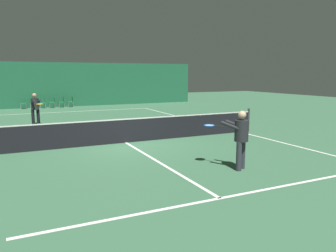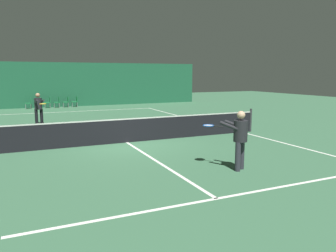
{
  "view_description": "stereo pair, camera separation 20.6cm",
  "coord_description": "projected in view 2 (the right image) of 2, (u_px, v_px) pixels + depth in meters",
  "views": [
    {
      "loc": [
        -3.89,
        -11.96,
        2.63
      ],
      "look_at": [
        0.7,
        -2.35,
        0.95
      ],
      "focal_mm": 35.0,
      "sensor_mm": 36.0,
      "label": 1
    },
    {
      "loc": [
        -3.7,
        -12.04,
        2.63
      ],
      "look_at": [
        0.7,
        -2.35,
        0.95
      ],
      "focal_mm": 35.0,
      "sensor_mm": 36.0,
      "label": 2
    }
  ],
  "objects": [
    {
      "name": "court_line_service_far",
      "position": [
        93.0,
        121.0,
        18.51
      ],
      "size": [
        8.25,
        0.1,
        0.0
      ],
      "color": "white",
      "rests_on": "ground"
    },
    {
      "name": "court_line_service_near",
      "position": [
        217.0,
        199.0,
        7.0
      ],
      "size": [
        8.25,
        0.1,
        0.0
      ],
      "color": "white",
      "rests_on": "ground"
    },
    {
      "name": "backdrop_curtain",
      "position": [
        68.0,
        85.0,
        26.78
      ],
      "size": [
        23.0,
        0.12,
        3.59
      ],
      "color": "#1E5B3D",
      "rests_on": "ground"
    },
    {
      "name": "courtside_chair_3",
      "position": [
        57.0,
        101.0,
        26.09
      ],
      "size": [
        0.44,
        0.44,
        0.84
      ],
      "rotation": [
        0.0,
        0.0,
        -1.57
      ],
      "color": "#99999E",
      "rests_on": "ground"
    },
    {
      "name": "player_far",
      "position": [
        39.0,
        106.0,
        17.12
      ],
      "size": [
        0.58,
        1.39,
        1.67
      ],
      "rotation": [
        0.0,
        0.0,
        -1.4
      ],
      "color": "black",
      "rests_on": "ground"
    },
    {
      "name": "court_line_centre",
      "position": [
        127.0,
        142.0,
        12.75
      ],
      "size": [
        0.1,
        12.8,
        0.0
      ],
      "color": "white",
      "rests_on": "ground"
    },
    {
      "name": "courtside_chair_2",
      "position": [
        48.0,
        102.0,
        25.81
      ],
      "size": [
        0.44,
        0.44,
        0.84
      ],
      "rotation": [
        0.0,
        0.0,
        -1.57
      ],
      "color": "#99999E",
      "rests_on": "ground"
    },
    {
      "name": "courtside_chair_5",
      "position": [
        75.0,
        101.0,
        26.66
      ],
      "size": [
        0.44,
        0.44,
        0.84
      ],
      "rotation": [
        0.0,
        0.0,
        -1.57
      ],
      "color": "#99999E",
      "rests_on": "ground"
    },
    {
      "name": "court_line_baseline_far",
      "position": [
        77.0,
        111.0,
        23.46
      ],
      "size": [
        11.0,
        0.1,
        0.0
      ],
      "color": "white",
      "rests_on": "ground"
    },
    {
      "name": "courtside_chair_1",
      "position": [
        39.0,
        102.0,
        25.53
      ],
      "size": [
        0.44,
        0.44,
        0.84
      ],
      "rotation": [
        0.0,
        0.0,
        -1.57
      ],
      "color": "#99999E",
      "rests_on": "ground"
    },
    {
      "name": "player_near",
      "position": [
        239.0,
        136.0,
        8.98
      ],
      "size": [
        0.99,
        1.33,
        1.65
      ],
      "rotation": [
        0.0,
        0.0,
        2.11
      ],
      "color": "#2D2D38",
      "rests_on": "ground"
    },
    {
      "name": "court_line_sideline_right",
      "position": [
        242.0,
        132.0,
        15.0
      ],
      "size": [
        0.1,
        23.8,
        0.0
      ],
      "color": "white",
      "rests_on": "ground"
    },
    {
      "name": "courtside_chair_0",
      "position": [
        29.0,
        102.0,
        25.24
      ],
      "size": [
        0.44,
        0.44,
        0.84
      ],
      "rotation": [
        0.0,
        0.0,
        -1.57
      ],
      "color": "#99999E",
      "rests_on": "ground"
    },
    {
      "name": "courtside_chair_4",
      "position": [
        66.0,
        101.0,
        26.38
      ],
      "size": [
        0.44,
        0.44,
        0.84
      ],
      "rotation": [
        0.0,
        0.0,
        -1.57
      ],
      "color": "#99999E",
      "rests_on": "ground"
    },
    {
      "name": "ground_plane",
      "position": [
        127.0,
        143.0,
        12.75
      ],
      "size": [
        60.0,
        60.0,
        0.0
      ],
      "primitive_type": "plane",
      "color": "#386647"
    },
    {
      "name": "tennis_net",
      "position": [
        127.0,
        130.0,
        12.67
      ],
      "size": [
        12.0,
        0.1,
        1.07
      ],
      "color": "black",
      "rests_on": "ground"
    }
  ]
}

